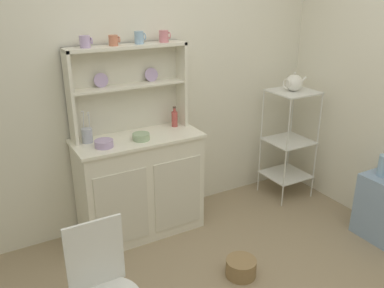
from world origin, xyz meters
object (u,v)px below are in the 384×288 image
at_px(utensil_jar, 87,135).
at_px(porcelain_teapot, 294,83).
at_px(hutch_cabinet, 140,184).
at_px(bowl_mixing_large, 104,144).
at_px(cup_lilac_0, 85,42).
at_px(jam_bottle, 175,118).
at_px(bakers_rack, 289,135).
at_px(wire_chair, 102,284).
at_px(floor_basket, 241,268).
at_px(flower_vase, 384,164).
at_px(hutch_shelf_unit, 127,82).

xyz_separation_m(utensil_jar, porcelain_teapot, (1.87, -0.18, 0.22)).
relative_size(hutch_cabinet, bowl_mixing_large, 7.34).
bearing_deg(cup_lilac_0, jam_bottle, -3.03).
height_order(bakers_rack, utensil_jar, utensil_jar).
xyz_separation_m(jam_bottle, porcelain_teapot, (1.13, -0.18, 0.21)).
xyz_separation_m(bakers_rack, jam_bottle, (-1.13, 0.18, 0.30)).
relative_size(wire_chair, floor_basket, 3.85).
bearing_deg(flower_vase, jam_bottle, 140.28).
relative_size(floor_basket, porcelain_teapot, 0.90).
distance_m(floor_basket, jam_bottle, 1.30).
distance_m(hutch_shelf_unit, porcelain_teapot, 1.53).
height_order(hutch_cabinet, cup_lilac_0, cup_lilac_0).
bearing_deg(jam_bottle, flower_vase, -39.72).
distance_m(jam_bottle, porcelain_teapot, 1.17).
distance_m(hutch_cabinet, jam_bottle, 0.62).
distance_m(hutch_shelf_unit, wire_chair, 1.61).
bearing_deg(bowl_mixing_large, wire_chair, -110.21).
bearing_deg(floor_basket, utensil_jar, 128.11).
xyz_separation_m(hutch_shelf_unit, jam_bottle, (0.37, -0.08, -0.33)).
xyz_separation_m(wire_chair, jam_bottle, (1.04, 1.18, 0.41)).
height_order(cup_lilac_0, utensil_jar, cup_lilac_0).
xyz_separation_m(floor_basket, jam_bottle, (-0.02, 0.98, 0.86)).
distance_m(jam_bottle, flower_vase, 1.72).
xyz_separation_m(hutch_cabinet, flower_vase, (1.68, -1.00, 0.20)).
relative_size(jam_bottle, flower_vase, 0.53).
relative_size(bakers_rack, utensil_jar, 4.31).
distance_m(hutch_shelf_unit, cup_lilac_0, 0.46).
bearing_deg(jam_bottle, hutch_cabinet, -166.94).
distance_m(hutch_cabinet, floor_basket, 1.04).
relative_size(wire_chair, utensil_jar, 3.46).
height_order(floor_basket, utensil_jar, utensil_jar).
height_order(cup_lilac_0, jam_bottle, cup_lilac_0).
bearing_deg(utensil_jar, bowl_mixing_large, -62.82).
height_order(wire_chair, jam_bottle, jam_bottle).
bearing_deg(wire_chair, bowl_mixing_large, 47.47).
distance_m(hutch_shelf_unit, floor_basket, 1.64).
height_order(bakers_rack, porcelain_teapot, porcelain_teapot).
distance_m(cup_lilac_0, utensil_jar, 0.68).
xyz_separation_m(wire_chair, porcelain_teapot, (2.17, 1.00, 0.62)).
distance_m(cup_lilac_0, bowl_mixing_large, 0.74).
distance_m(hutch_cabinet, flower_vase, 1.97).
xyz_separation_m(porcelain_teapot, flower_vase, (0.18, -0.90, -0.49)).
relative_size(floor_basket, bowl_mixing_large, 1.60).
xyz_separation_m(hutch_shelf_unit, utensil_jar, (-0.37, -0.09, -0.34)).
xyz_separation_m(hutch_cabinet, bakers_rack, (1.50, -0.10, 0.19)).
bearing_deg(wire_chair, bakers_rack, 2.31).
bearing_deg(flower_vase, wire_chair, -177.70).
relative_size(bowl_mixing_large, jam_bottle, 0.80).
bearing_deg(cup_lilac_0, hutch_shelf_unit, 7.57).
height_order(wire_chair, floor_basket, wire_chair).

